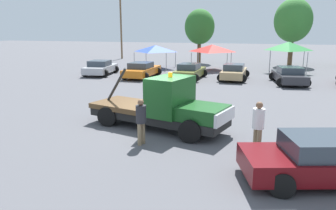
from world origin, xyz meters
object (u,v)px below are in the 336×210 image
object	(u,v)px
tree_left	(293,21)
canopy_tent_red	(212,48)
person_near_truck	(258,124)
canopy_tent_green	(289,46)
tow_truck	(165,107)
parked_car_orange	(142,70)
parked_car_silver	(100,68)
tree_center	(200,27)
parked_car_charcoal	(289,75)
utility_pole	(121,22)
canopy_tent_blue	(155,49)
person_at_hood	(141,119)
parked_car_tan	(234,72)
parked_car_olive	(190,71)
foreground_car	(328,160)

from	to	relation	value
tree_left	canopy_tent_red	bearing A→B (deg)	-138.44
person_near_truck	canopy_tent_green	bearing A→B (deg)	-127.83
tow_truck	parked_car_orange	xyz separation A→B (m)	(-6.43, 13.78, -0.31)
parked_car_silver	tree_center	xyz separation A→B (m)	(6.56, 13.13, 3.69)
parked_car_charcoal	utility_pole	size ratio (longest dim) A/B	0.51
parked_car_charcoal	canopy_tent_blue	size ratio (longest dim) A/B	1.37
person_at_hood	parked_car_silver	size ratio (longest dim) A/B	0.37
tree_center	tree_left	bearing A→B (deg)	2.75
parked_car_tan	canopy_tent_green	bearing A→B (deg)	-36.30
parked_car_olive	parked_car_tan	bearing A→B (deg)	-77.53
parked_car_orange	canopy_tent_blue	bearing A→B (deg)	8.68
person_near_truck	canopy_tent_blue	xyz separation A→B (m)	(-11.33, 22.09, 1.04)
canopy_tent_red	tree_left	distance (m)	11.00
person_near_truck	tree_center	distance (m)	30.26
tow_truck	canopy_tent_green	world-z (taller)	canopy_tent_green
tow_truck	parked_car_olive	bearing A→B (deg)	113.82
parked_car_olive	parked_car_charcoal	distance (m)	7.94
parked_car_silver	parked_car_orange	world-z (taller)	same
person_at_hood	tree_center	world-z (taller)	tree_center
foreground_car	canopy_tent_blue	world-z (taller)	canopy_tent_blue
canopy_tent_blue	utility_pole	world-z (taller)	utility_pole
utility_pole	foreground_car	bearing A→B (deg)	-56.92
person_at_hood	parked_car_orange	world-z (taller)	person_at_hood
tow_truck	tree_left	world-z (taller)	tree_left
tree_left	parked_car_tan	bearing A→B (deg)	-111.30
parked_car_silver	parked_car_tan	world-z (taller)	same
canopy_tent_blue	canopy_tent_red	xyz separation A→B (m)	(6.01, 0.36, 0.12)
parked_car_silver	canopy_tent_green	world-z (taller)	canopy_tent_green
parked_car_olive	tree_center	xyz separation A→B (m)	(-1.91, 13.25, 3.69)
parked_car_tan	canopy_tent_blue	xyz separation A→B (m)	(-8.87, 5.65, 1.45)
tow_truck	canopy_tent_green	bearing A→B (deg)	89.04
canopy_tent_red	utility_pole	bearing A→B (deg)	147.93
person_at_hood	parked_car_olive	world-z (taller)	person_at_hood
tow_truck	canopy_tent_blue	world-z (taller)	tow_truck
foreground_car	parked_car_olive	world-z (taller)	same
parked_car_charcoal	utility_pole	xyz separation A→B (m)	(-21.38, 15.71, 4.40)
canopy_tent_green	tree_center	bearing A→B (deg)	146.41
person_at_hood	canopy_tent_green	bearing A→B (deg)	91.28
foreground_car	parked_car_silver	xyz separation A→B (m)	(-16.56, 17.54, -0.00)
tree_left	person_near_truck	bearing A→B (deg)	-95.10
person_at_hood	tree_left	distance (m)	30.92
canopy_tent_red	tree_left	size ratio (longest dim) A/B	0.48
tree_left	utility_pole	bearing A→B (deg)	175.24
foreground_car	canopy_tent_green	world-z (taller)	canopy_tent_green
canopy_tent_green	canopy_tent_red	bearing A→B (deg)	179.23
parked_car_silver	person_at_hood	bearing A→B (deg)	-155.27
canopy_tent_red	tree_center	xyz separation A→B (m)	(-2.69, 6.54, 2.12)
person_at_hood	tree_center	bearing A→B (deg)	113.87
canopy_tent_blue	tree_left	xyz separation A→B (m)	(13.97, 7.42, 2.94)
parked_car_tan	tree_center	size ratio (longest dim) A/B	0.68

